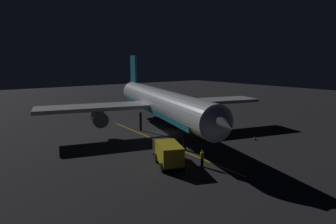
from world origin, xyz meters
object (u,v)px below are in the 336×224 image
(traffic_cone_near_left, at_px, (254,138))
(traffic_cone_near_right, at_px, (161,156))
(catering_truck, at_px, (188,119))
(ground_crew_worker, at_px, (202,158))
(traffic_cone_under_wing, at_px, (154,152))
(baggage_truck, at_px, (168,153))
(airliner, at_px, (158,102))
(traffic_cone_far, at_px, (174,142))

(traffic_cone_near_left, bearing_deg, traffic_cone_near_right, -6.43)
(traffic_cone_near_left, height_order, traffic_cone_near_right, same)
(catering_truck, height_order, ground_crew_worker, catering_truck)
(traffic_cone_under_wing, bearing_deg, traffic_cone_near_left, 167.08)
(baggage_truck, bearing_deg, airliner, -121.10)
(traffic_cone_near_right, height_order, traffic_cone_far, same)
(traffic_cone_near_right, bearing_deg, traffic_cone_near_left, 173.57)
(traffic_cone_near_left, relative_size, traffic_cone_under_wing, 1.00)
(baggage_truck, bearing_deg, traffic_cone_far, -133.54)
(airliner, xyz_separation_m, traffic_cone_near_left, (-8.04, 11.36, -4.32))
(catering_truck, distance_m, ground_crew_worker, 18.21)
(ground_crew_worker, height_order, traffic_cone_under_wing, ground_crew_worker)
(airliner, distance_m, traffic_cone_under_wing, 11.13)
(traffic_cone_under_wing, bearing_deg, airliner, -128.24)
(airliner, bearing_deg, ground_crew_worker, 71.73)
(baggage_truck, distance_m, traffic_cone_under_wing, 3.79)
(airliner, xyz_separation_m, baggage_truck, (7.03, 11.66, -3.36))
(airliner, height_order, traffic_cone_near_right, airliner)
(traffic_cone_under_wing, bearing_deg, traffic_cone_far, -157.21)
(airliner, relative_size, traffic_cone_far, 69.66)
(airliner, relative_size, traffic_cone_near_right, 69.66)
(baggage_truck, xyz_separation_m, traffic_cone_near_left, (-15.07, -0.30, -0.95))
(catering_truck, xyz_separation_m, traffic_cone_under_wing, (12.42, 8.24, -1.07))
(baggage_truck, distance_m, traffic_cone_near_left, 15.10)
(baggage_truck, distance_m, traffic_cone_near_right, 2.21)
(airliner, bearing_deg, traffic_cone_near_left, 125.27)
(catering_truck, distance_m, traffic_cone_far, 10.15)
(catering_truck, relative_size, traffic_cone_near_left, 10.70)
(ground_crew_worker, relative_size, traffic_cone_near_left, 3.16)
(airliner, xyz_separation_m, traffic_cone_under_wing, (6.35, 8.06, -4.32))
(catering_truck, bearing_deg, baggage_truck, 42.09)
(traffic_cone_under_wing, relative_size, traffic_cone_far, 1.00)
(airliner, xyz_separation_m, ground_crew_worker, (4.77, 14.45, -3.68))
(traffic_cone_near_right, bearing_deg, traffic_cone_under_wing, -97.35)
(ground_crew_worker, relative_size, traffic_cone_near_right, 3.16)
(airliner, xyz_separation_m, catering_truck, (-6.07, -0.18, -3.24))
(airliner, distance_m, ground_crew_worker, 15.65)
(baggage_truck, relative_size, traffic_cone_far, 11.20)
(traffic_cone_near_right, xyz_separation_m, traffic_cone_under_wing, (-0.21, -1.66, 0.00))
(airliner, height_order, traffic_cone_far, airliner)
(catering_truck, bearing_deg, traffic_cone_near_left, 99.66)
(airliner, xyz_separation_m, traffic_cone_far, (1.79, 6.15, -4.32))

